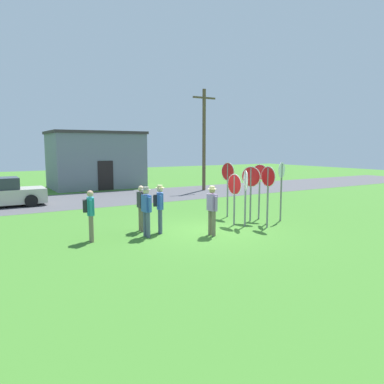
% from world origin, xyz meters
% --- Properties ---
extents(ground_plane, '(80.00, 80.00, 0.00)m').
position_xyz_m(ground_plane, '(0.00, 0.00, 0.00)').
color(ground_plane, '#3D7528').
extents(street_asphalt, '(60.00, 6.40, 0.01)m').
position_xyz_m(street_asphalt, '(0.00, 10.44, 0.00)').
color(street_asphalt, '#4C4C51').
rests_on(street_asphalt, ground).
extents(building_background, '(6.72, 4.82, 4.22)m').
position_xyz_m(building_background, '(0.87, 16.79, 2.12)').
color(building_background, slate).
rests_on(building_background, ground).
extents(utility_pole, '(1.80, 0.24, 7.08)m').
position_xyz_m(utility_pole, '(6.93, 10.97, 3.71)').
color(utility_pole, brown).
rests_on(utility_pole, ground).
extents(stop_sign_rear_right, '(0.07, 0.83, 2.04)m').
position_xyz_m(stop_sign_rear_right, '(1.54, 0.37, 1.40)').
color(stop_sign_rear_right, slate).
rests_on(stop_sign_rear_right, ground).
extents(stop_sign_leaning_right, '(0.60, 0.25, 2.46)m').
position_xyz_m(stop_sign_leaning_right, '(3.74, 0.06, 1.64)').
color(stop_sign_leaning_right, slate).
rests_on(stop_sign_leaning_right, ground).
extents(stop_sign_far_back, '(0.36, 0.63, 2.22)m').
position_xyz_m(stop_sign_far_back, '(2.91, -0.05, 1.51)').
color(stop_sign_far_back, slate).
rests_on(stop_sign_far_back, ground).
extents(stop_sign_center_cluster, '(0.07, 0.78, 2.36)m').
position_xyz_m(stop_sign_center_cluster, '(2.38, -0.61, 1.62)').
color(stop_sign_center_cluster, slate).
rests_on(stop_sign_center_cluster, ground).
extents(stop_sign_low_front, '(0.37, 0.78, 2.29)m').
position_xyz_m(stop_sign_low_front, '(2.60, 0.65, 1.58)').
color(stop_sign_low_front, slate).
rests_on(stop_sign_low_front, ground).
extents(stop_sign_tallest, '(0.11, 0.81, 2.41)m').
position_xyz_m(stop_sign_tallest, '(2.37, 1.94, 1.66)').
color(stop_sign_tallest, slate).
rests_on(stop_sign_tallest, ground).
extents(stop_sign_rear_left, '(0.38, 0.72, 2.20)m').
position_xyz_m(stop_sign_rear_left, '(1.78, -0.02, 1.51)').
color(stop_sign_rear_left, slate).
rests_on(stop_sign_rear_left, ground).
extents(stop_sign_leaning_left, '(0.39, 0.57, 2.35)m').
position_xyz_m(stop_sign_leaning_left, '(3.24, 0.84, 1.58)').
color(stop_sign_leaning_left, slate).
rests_on(stop_sign_leaning_left, ground).
extents(person_in_blue, '(0.24, 0.57, 1.69)m').
position_xyz_m(person_in_blue, '(-2.02, 1.29, 0.95)').
color(person_in_blue, '#7A6B56').
rests_on(person_in_blue, ground).
extents(person_holding_notes, '(0.44, 0.53, 1.74)m').
position_xyz_m(person_holding_notes, '(-1.58, 0.67, 1.01)').
color(person_holding_notes, '#4C5670').
rests_on(person_holding_notes, ground).
extents(person_in_dark_shirt, '(0.41, 0.56, 1.69)m').
position_xyz_m(person_in_dark_shirt, '(-4.03, 0.77, 0.98)').
color(person_in_dark_shirt, '#7A6B56').
rests_on(person_in_dark_shirt, ground).
extents(person_in_teal, '(0.31, 0.57, 1.74)m').
position_xyz_m(person_in_teal, '(-0.15, -0.58, 0.98)').
color(person_in_teal, '#7A6B56').
rests_on(person_in_teal, ground).
extents(person_with_sunhat, '(0.32, 0.57, 1.74)m').
position_xyz_m(person_with_sunhat, '(-2.21, 0.39, 0.98)').
color(person_with_sunhat, '#4C5670').
rests_on(person_with_sunhat, ground).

